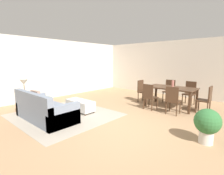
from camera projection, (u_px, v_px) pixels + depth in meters
ground_plane at (115, 126)px, 4.49m from camera, size 10.80×10.80×0.00m
wall_back at (183, 69)px, 7.96m from camera, size 9.00×0.12×2.70m
wall_left at (47, 69)px, 7.60m from camera, size 0.12×11.00×2.70m
area_rug at (65, 115)px, 5.39m from camera, size 3.00×2.80×0.01m
couch at (44, 110)px, 4.92m from camera, size 2.09×0.94×0.86m
ottoman_table at (80, 105)px, 5.74m from camera, size 1.09×0.45×0.39m
side_table at (25, 98)px, 5.77m from camera, size 0.40×0.40×0.58m
table_lamp at (24, 83)px, 5.68m from camera, size 0.26×0.26×0.53m
dining_table at (171, 89)px, 6.20m from camera, size 1.73×0.95×0.76m
dining_chair_near_left at (149, 95)px, 5.89m from camera, size 0.43×0.43×0.92m
dining_chair_near_right at (173, 99)px, 5.35m from camera, size 0.42×0.42×0.92m
dining_chair_far_left at (169, 89)px, 7.12m from camera, size 0.42×0.42×0.92m
dining_chair_far_right at (190, 92)px, 6.59m from camera, size 0.41×0.41×0.92m
dining_chair_head_east at (207, 98)px, 5.44m from camera, size 0.40×0.40×0.92m
dining_chair_head_west at (142, 90)px, 7.02m from camera, size 0.41×0.41×0.92m
vase_centerpiece at (173, 84)px, 6.10m from camera, size 0.08×0.08×0.26m
book_on_ottoman at (79, 99)px, 5.82m from camera, size 0.28×0.23×0.03m
potted_plant at (207, 123)px, 3.47m from camera, size 0.53×0.53×0.75m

